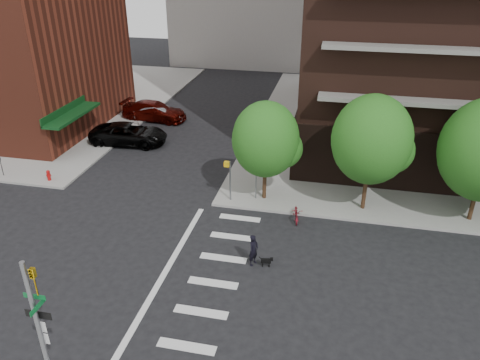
{
  "coord_description": "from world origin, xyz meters",
  "views": [
    {
      "loc": [
        7.97,
        -16.84,
        14.33
      ],
      "look_at": [
        3.0,
        6.0,
        2.5
      ],
      "focal_mm": 35.0,
      "sensor_mm": 36.0,
      "label": 1
    }
  ],
  "objects_px": {
    "parked_car_silver": "(160,113)",
    "traffic_signal": "(45,349)",
    "fire_hydrant": "(49,175)",
    "parked_car_maroon": "(154,111)",
    "scooter": "(297,213)",
    "parked_car_black": "(129,134)",
    "dog_walker": "(254,250)"
  },
  "relations": [
    {
      "from": "traffic_signal",
      "to": "scooter",
      "type": "xyz_separation_m",
      "value": [
        6.7,
        13.99,
        -2.25
      ]
    },
    {
      "from": "parked_car_silver",
      "to": "scooter",
      "type": "bearing_deg",
      "value": -139.59
    },
    {
      "from": "traffic_signal",
      "to": "fire_hydrant",
      "type": "distance_m",
      "value": 18.42
    },
    {
      "from": "scooter",
      "to": "parked_car_black",
      "type": "bearing_deg",
      "value": 139.8
    },
    {
      "from": "parked_car_silver",
      "to": "traffic_signal",
      "type": "bearing_deg",
      "value": -169.27
    },
    {
      "from": "parked_car_black",
      "to": "parked_car_silver",
      "type": "distance_m",
      "value": 5.7
    },
    {
      "from": "parked_car_maroon",
      "to": "scooter",
      "type": "bearing_deg",
      "value": -131.29
    },
    {
      "from": "parked_car_maroon",
      "to": "scooter",
      "type": "xyz_separation_m",
      "value": [
        14.43,
        -14.54,
        -0.41
      ]
    },
    {
      "from": "traffic_signal",
      "to": "parked_car_silver",
      "type": "relative_size",
      "value": 1.37
    },
    {
      "from": "scooter",
      "to": "parked_car_silver",
      "type": "bearing_deg",
      "value": 125.16
    },
    {
      "from": "fire_hydrant",
      "to": "dog_walker",
      "type": "bearing_deg",
      "value": -21.48
    },
    {
      "from": "fire_hydrant",
      "to": "parked_car_silver",
      "type": "height_order",
      "value": "parked_car_silver"
    },
    {
      "from": "parked_car_maroon",
      "to": "scooter",
      "type": "distance_m",
      "value": 20.49
    },
    {
      "from": "parked_car_maroon",
      "to": "traffic_signal",
      "type": "bearing_deg",
      "value": -160.92
    },
    {
      "from": "fire_hydrant",
      "to": "parked_car_maroon",
      "type": "bearing_deg",
      "value": 80.14
    },
    {
      "from": "parked_car_silver",
      "to": "scooter",
      "type": "xyz_separation_m",
      "value": [
        13.89,
        -14.45,
        -0.27
      ]
    },
    {
      "from": "parked_car_black",
      "to": "dog_walker",
      "type": "height_order",
      "value": "dog_walker"
    },
    {
      "from": "parked_car_maroon",
      "to": "dog_walker",
      "type": "relative_size",
      "value": 3.49
    },
    {
      "from": "parked_car_black",
      "to": "parked_car_silver",
      "type": "height_order",
      "value": "parked_car_black"
    },
    {
      "from": "parked_car_maroon",
      "to": "dog_walker",
      "type": "xyz_separation_m",
      "value": [
        12.79,
        -19.17,
        -0.01
      ]
    },
    {
      "from": "fire_hydrant",
      "to": "scooter",
      "type": "xyz_separation_m",
      "value": [
        16.73,
        -1.3,
        -0.11
      ]
    },
    {
      "from": "dog_walker",
      "to": "scooter",
      "type": "bearing_deg",
      "value": 2.79
    },
    {
      "from": "parked_car_black",
      "to": "parked_car_maroon",
      "type": "relative_size",
      "value": 1.02
    },
    {
      "from": "parked_car_black",
      "to": "scooter",
      "type": "relative_size",
      "value": 3.54
    },
    {
      "from": "fire_hydrant",
      "to": "scooter",
      "type": "relative_size",
      "value": 0.43
    },
    {
      "from": "parked_car_silver",
      "to": "dog_walker",
      "type": "distance_m",
      "value": 22.68
    },
    {
      "from": "fire_hydrant",
      "to": "parked_car_maroon",
      "type": "distance_m",
      "value": 13.44
    },
    {
      "from": "fire_hydrant",
      "to": "parked_car_silver",
      "type": "xyz_separation_m",
      "value": [
        2.85,
        13.15,
        0.17
      ]
    },
    {
      "from": "parked_car_maroon",
      "to": "scooter",
      "type": "relative_size",
      "value": 3.46
    },
    {
      "from": "traffic_signal",
      "to": "parked_car_maroon",
      "type": "bearing_deg",
      "value": 105.16
    },
    {
      "from": "traffic_signal",
      "to": "parked_car_maroon",
      "type": "distance_m",
      "value": 29.62
    },
    {
      "from": "parked_car_maroon",
      "to": "dog_walker",
      "type": "distance_m",
      "value": 23.04
    }
  ]
}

